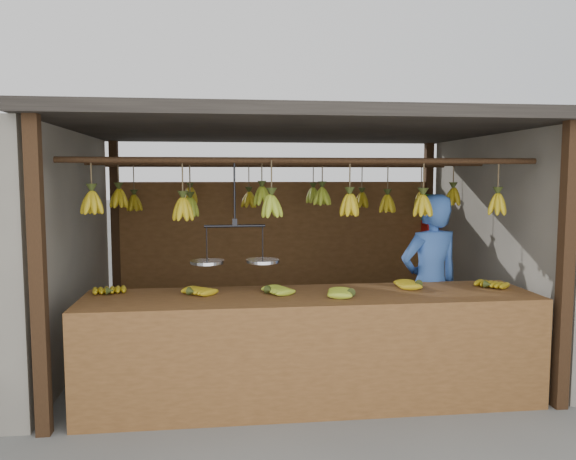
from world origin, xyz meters
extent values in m
plane|color=#5B5B57|center=(0.00, 0.00, 0.00)|extent=(80.00, 80.00, 0.00)
cube|color=black|center=(-2.00, -1.50, 1.15)|extent=(0.10, 0.10, 2.30)
cube|color=black|center=(2.00, -1.50, 1.15)|extent=(0.10, 0.10, 2.30)
cube|color=black|center=(-2.00, 1.50, 1.15)|extent=(0.10, 0.10, 2.30)
cube|color=black|center=(2.00, 1.50, 1.15)|extent=(0.10, 0.10, 2.30)
cube|color=black|center=(0.00, 0.00, 2.35)|extent=(4.30, 3.30, 0.10)
cylinder|color=black|center=(0.00, -1.00, 2.00)|extent=(4.00, 0.05, 0.05)
cylinder|color=black|center=(0.00, 0.00, 2.00)|extent=(4.00, 0.05, 0.05)
cylinder|color=black|center=(0.00, 1.00, 2.00)|extent=(4.00, 0.05, 0.05)
cube|color=brown|center=(0.00, 1.50, 0.90)|extent=(4.00, 0.06, 1.80)
cube|color=brown|center=(0.03, -1.10, 0.86)|extent=(3.72, 0.83, 0.08)
cube|color=brown|center=(0.03, -1.51, 0.45)|extent=(3.72, 0.04, 0.90)
cube|color=black|center=(-1.74, -1.46, 0.41)|extent=(0.07, 0.07, 0.82)
cube|color=black|center=(1.79, -1.46, 0.41)|extent=(0.07, 0.07, 0.82)
cube|color=black|center=(-1.74, -0.74, 0.41)|extent=(0.07, 0.07, 0.82)
cube|color=black|center=(1.79, -0.74, 0.41)|extent=(0.07, 0.07, 0.82)
ellipsoid|color=#AE9112|center=(-1.62, -0.95, 0.93)|extent=(0.22, 0.27, 0.06)
ellipsoid|color=#AE9112|center=(-0.95, -1.06, 0.93)|extent=(0.29, 0.30, 0.06)
ellipsoid|color=#92A523|center=(-0.32, -1.08, 0.93)|extent=(0.29, 0.27, 0.06)
ellipsoid|color=#92A523|center=(0.33, -1.23, 0.93)|extent=(0.28, 0.23, 0.06)
ellipsoid|color=#AE9112|center=(0.99, -0.94, 0.93)|extent=(0.25, 0.19, 0.06)
ellipsoid|color=#AE9112|center=(1.58, -1.06, 0.93)|extent=(0.30, 0.30, 0.06)
ellipsoid|color=#AE9112|center=(-1.72, -0.99, 1.66)|extent=(0.16, 0.16, 0.28)
ellipsoid|color=#AE9112|center=(-1.02, -0.95, 1.60)|extent=(0.16, 0.16, 0.28)
ellipsoid|color=#92A523|center=(-0.30, -1.04, 1.63)|extent=(0.16, 0.16, 0.28)
ellipsoid|color=#AE9112|center=(0.36, -0.99, 1.63)|extent=(0.16, 0.16, 0.28)
ellipsoid|color=#AE9112|center=(1.00, -1.01, 1.62)|extent=(0.16, 0.16, 0.28)
ellipsoid|color=#AE9112|center=(1.67, -0.99, 1.63)|extent=(0.16, 0.16, 0.28)
ellipsoid|color=#AE9112|center=(-1.69, -0.01, 1.66)|extent=(0.16, 0.16, 0.28)
ellipsoid|color=#92A523|center=(-1.01, -0.01, 1.57)|extent=(0.16, 0.16, 0.28)
ellipsoid|color=#92A523|center=(-0.30, -0.05, 1.68)|extent=(0.16, 0.16, 0.28)
ellipsoid|color=#92A523|center=(0.32, 0.02, 1.67)|extent=(0.16, 0.16, 0.28)
ellipsoid|color=#AE9112|center=(1.00, 0.01, 1.59)|extent=(0.16, 0.16, 0.28)
ellipsoid|color=#AE9112|center=(1.70, 0.02, 1.66)|extent=(0.16, 0.16, 0.28)
ellipsoid|color=#AE9112|center=(-1.69, 0.95, 1.57)|extent=(0.16, 0.16, 0.28)
ellipsoid|color=#AE9112|center=(-1.06, 0.97, 1.65)|extent=(0.16, 0.16, 0.28)
ellipsoid|color=#AE9112|center=(-0.38, 0.97, 1.60)|extent=(0.16, 0.16, 0.28)
ellipsoid|color=#92A523|center=(0.38, 0.99, 1.64)|extent=(0.16, 0.16, 0.28)
ellipsoid|color=#AE9112|center=(0.98, 0.99, 1.58)|extent=(0.16, 0.16, 0.28)
ellipsoid|color=#AE9112|center=(1.73, 1.03, 1.58)|extent=(0.16, 0.16, 0.28)
cylinder|color=black|center=(-0.60, -1.00, 1.73)|extent=(0.02, 0.02, 0.54)
cylinder|color=black|center=(-0.60, -1.00, 1.46)|extent=(0.50, 0.03, 0.02)
cylinder|color=silver|center=(-0.83, -1.00, 1.16)|extent=(0.27, 0.27, 0.02)
cylinder|color=silver|center=(-0.37, -1.00, 1.16)|extent=(0.27, 0.27, 0.02)
imported|color=#3359A5|center=(1.24, -0.60, 0.85)|extent=(0.70, 0.54, 1.71)
cube|color=#199926|center=(1.94, 1.35, 1.47)|extent=(0.08, 0.26, 0.34)
cube|color=red|center=(1.94, 1.35, 1.19)|extent=(0.08, 0.26, 0.34)
cube|color=yellow|center=(1.94, 1.35, 0.83)|extent=(0.08, 0.26, 0.34)
cube|color=#1426BF|center=(1.94, 1.35, 0.53)|extent=(0.08, 0.26, 0.34)
camera|label=1|loc=(-0.71, -5.60, 1.87)|focal=35.00mm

